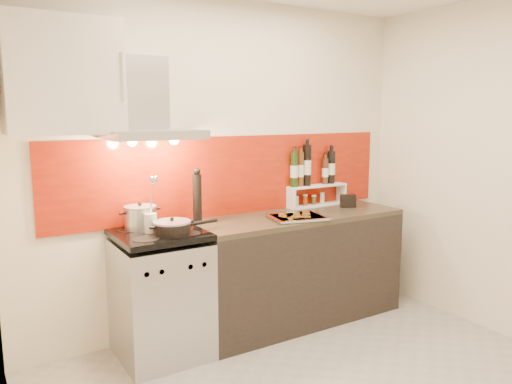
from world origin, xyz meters
TOP-DOWN VIEW (x-y plane):
  - back_wall at (0.00, 1.40)m, footprint 3.40×0.02m
  - left_wall at (-1.70, 0.00)m, footprint 0.02×2.80m
  - backsplash at (0.05, 1.39)m, footprint 3.00×0.02m
  - range_stove at (-0.70, 1.10)m, footprint 0.60×0.60m
  - counter at (0.50, 1.10)m, footprint 1.80×0.60m
  - range_hood at (-0.70, 1.24)m, footprint 0.62×0.50m
  - upper_cabinet at (-1.25, 1.22)m, footprint 0.70×0.35m
  - stock_pot at (-0.78, 1.24)m, footprint 0.23×0.23m
  - saute_pan at (-0.64, 0.98)m, footprint 0.49×0.26m
  - utensil_jar at (-0.75, 1.10)m, footprint 0.09×0.13m
  - pepper_mill at (-0.35, 1.22)m, footprint 0.07×0.07m
  - step_shelf at (0.83, 1.34)m, footprint 0.59×0.16m
  - caddy_box at (1.05, 1.12)m, footprint 0.14×0.10m
  - baking_tray at (0.39, 0.97)m, footprint 0.49×0.41m

SIDE VIEW (x-z plane):
  - range_stove at x=-0.70m, z-range -0.01..0.90m
  - counter at x=0.50m, z-range 0.00..0.90m
  - baking_tray at x=0.39m, z-range 0.90..0.93m
  - saute_pan at x=-0.64m, z-range 0.90..1.01m
  - caddy_box at x=1.05m, z-range 0.90..1.02m
  - stock_pot at x=-0.78m, z-range 0.90..1.09m
  - utensil_jar at x=-0.75m, z-range 0.82..1.23m
  - pepper_mill at x=-0.35m, z-range 0.89..1.32m
  - step_shelf at x=0.83m, z-range 0.87..1.42m
  - backsplash at x=0.05m, z-range 0.90..1.54m
  - back_wall at x=0.00m, z-range 0.00..2.60m
  - left_wall at x=-1.70m, z-range 0.00..2.60m
  - range_hood at x=-0.70m, z-range 1.44..2.05m
  - upper_cabinet at x=-1.25m, z-range 1.59..2.31m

